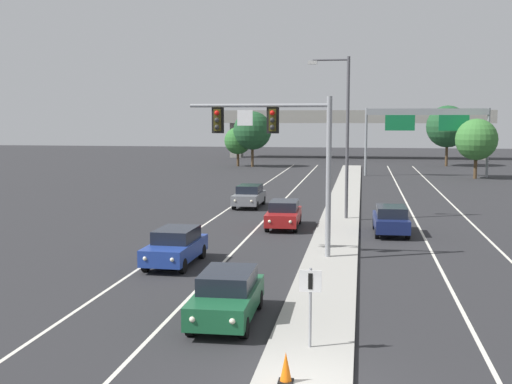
% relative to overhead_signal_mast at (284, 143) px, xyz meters
% --- Properties ---
extents(median_island, '(2.40, 110.00, 0.15)m').
position_rel_overhead_signal_mast_xyz_m(median_island, '(2.17, 3.45, -5.22)').
color(median_island, '#9E9B93').
rests_on(median_island, ground).
extents(lane_stripe_oncoming_center, '(0.14, 100.00, 0.01)m').
position_rel_overhead_signal_mast_xyz_m(lane_stripe_oncoming_center, '(-2.53, 10.45, -5.29)').
color(lane_stripe_oncoming_center, silver).
rests_on(lane_stripe_oncoming_center, ground).
extents(lane_stripe_receding_center, '(0.14, 100.00, 0.01)m').
position_rel_overhead_signal_mast_xyz_m(lane_stripe_receding_center, '(6.87, 10.45, -5.29)').
color(lane_stripe_receding_center, silver).
rests_on(lane_stripe_receding_center, ground).
extents(edge_stripe_left, '(0.14, 100.00, 0.01)m').
position_rel_overhead_signal_mast_xyz_m(edge_stripe_left, '(-5.83, 10.45, -5.29)').
color(edge_stripe_left, silver).
rests_on(edge_stripe_left, ground).
extents(edge_stripe_right, '(0.14, 100.00, 0.01)m').
position_rel_overhead_signal_mast_xyz_m(edge_stripe_right, '(10.17, 10.45, -5.29)').
color(edge_stripe_right, silver).
rests_on(edge_stripe_right, ground).
extents(overhead_signal_mast, '(6.44, 0.44, 7.20)m').
position_rel_overhead_signal_mast_xyz_m(overhead_signal_mast, '(0.00, 0.00, 0.00)').
color(overhead_signal_mast, gray).
rests_on(overhead_signal_mast, median_island).
extents(median_sign_post, '(0.60, 0.10, 2.20)m').
position_rel_overhead_signal_mast_xyz_m(median_sign_post, '(2.17, -11.89, -3.71)').
color(median_sign_post, gray).
rests_on(median_sign_post, median_island).
extents(street_lamp_median, '(2.58, 0.28, 10.00)m').
position_rel_overhead_signal_mast_xyz_m(street_lamp_median, '(2.34, 11.71, 0.50)').
color(street_lamp_median, '#4C4C51').
rests_on(street_lamp_median, median_island).
extents(car_oncoming_green, '(1.89, 4.50, 1.58)m').
position_rel_overhead_signal_mast_xyz_m(car_oncoming_green, '(-0.64, -9.50, -4.48)').
color(car_oncoming_green, '#195633').
rests_on(car_oncoming_green, ground).
extents(car_oncoming_blue, '(1.91, 4.51, 1.58)m').
position_rel_overhead_signal_mast_xyz_m(car_oncoming_blue, '(-4.51, -2.03, -4.48)').
color(car_oncoming_blue, navy).
rests_on(car_oncoming_blue, ground).
extents(car_oncoming_red, '(1.91, 4.51, 1.58)m').
position_rel_overhead_signal_mast_xyz_m(car_oncoming_red, '(-0.98, 8.33, -4.48)').
color(car_oncoming_red, maroon).
rests_on(car_oncoming_red, ground).
extents(car_oncoming_grey, '(1.87, 4.49, 1.58)m').
position_rel_overhead_signal_mast_xyz_m(car_oncoming_grey, '(-4.53, 16.90, -4.48)').
color(car_oncoming_grey, slate).
rests_on(car_oncoming_grey, ground).
extents(car_receding_navy, '(1.91, 4.51, 1.58)m').
position_rel_overhead_signal_mast_xyz_m(car_receding_navy, '(5.11, 7.16, -4.48)').
color(car_receding_navy, '#141E4C').
rests_on(car_receding_navy, ground).
extents(traffic_cone_median_nose, '(0.36, 0.36, 0.74)m').
position_rel_overhead_signal_mast_xyz_m(traffic_cone_median_nose, '(1.79, -14.36, -4.79)').
color(traffic_cone_median_nose, black).
rests_on(traffic_cone_median_nose, median_island).
extents(highway_sign_gantry, '(13.28, 0.42, 7.50)m').
position_rel_overhead_signal_mast_xyz_m(highway_sign_gantry, '(10.37, 44.39, 0.87)').
color(highway_sign_gantry, gray).
rests_on(highway_sign_gantry, ground).
extents(overpass_bridge, '(42.40, 6.40, 7.65)m').
position_rel_overhead_signal_mast_xyz_m(overpass_bridge, '(2.17, 76.50, 0.49)').
color(overpass_bridge, gray).
rests_on(overpass_bridge, ground).
extents(tree_far_left_b, '(3.62, 3.62, 5.24)m').
position_rel_overhead_signal_mast_xyz_m(tree_far_left_b, '(-12.93, 56.40, -1.88)').
color(tree_far_left_b, '#4C3823').
rests_on(tree_far_left_b, ground).
extents(tree_far_left_a, '(5.06, 5.06, 7.32)m').
position_rel_overhead_signal_mast_xyz_m(tree_far_left_a, '(-10.84, 55.66, -0.51)').
color(tree_far_left_a, '#4C3823').
rests_on(tree_far_left_a, ground).
extents(tree_far_right_a, '(4.40, 4.40, 6.37)m').
position_rel_overhead_signal_mast_xyz_m(tree_far_right_a, '(15.38, 42.68, -1.14)').
color(tree_far_right_a, '#4C3823').
rests_on(tree_far_right_a, ground).
extents(tree_far_right_c, '(5.60, 5.60, 8.11)m').
position_rel_overhead_signal_mast_xyz_m(tree_far_right_c, '(14.66, 61.20, 0.00)').
color(tree_far_right_c, '#4C3823').
rests_on(tree_far_right_c, ground).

